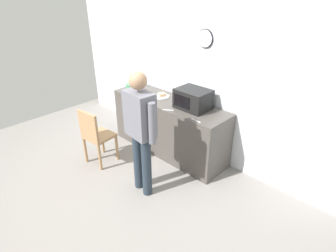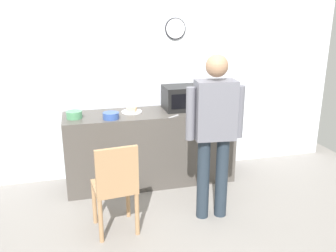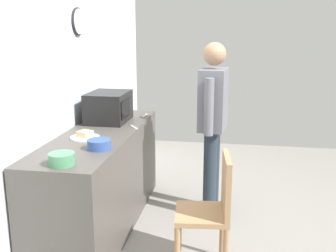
% 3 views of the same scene
% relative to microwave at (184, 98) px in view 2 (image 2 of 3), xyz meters
% --- Properties ---
extents(ground_plane, '(6.00, 6.00, 0.00)m').
position_rel_microwave_xyz_m(ground_plane, '(-0.42, -1.27, -1.08)').
color(ground_plane, gray).
extents(back_wall, '(5.40, 0.13, 2.60)m').
position_rel_microwave_xyz_m(back_wall, '(-0.42, 0.33, 0.22)').
color(back_wall, silver).
rests_on(back_wall, ground_plane).
extents(kitchen_counter, '(2.10, 0.62, 0.93)m').
position_rel_microwave_xyz_m(kitchen_counter, '(-0.45, -0.05, -0.61)').
color(kitchen_counter, '#4C4742').
rests_on(kitchen_counter, ground_plane).
extents(microwave, '(0.50, 0.39, 0.30)m').
position_rel_microwave_xyz_m(microwave, '(0.00, 0.00, 0.00)').
color(microwave, black).
rests_on(microwave, kitchen_counter).
extents(sandwich_plate, '(0.25, 0.25, 0.07)m').
position_rel_microwave_xyz_m(sandwich_plate, '(-0.67, 0.01, -0.13)').
color(sandwich_plate, white).
rests_on(sandwich_plate, kitchen_counter).
extents(salad_bowl, '(0.19, 0.19, 0.08)m').
position_rel_microwave_xyz_m(salad_bowl, '(-0.95, -0.22, -0.11)').
color(salad_bowl, '#33519E').
rests_on(salad_bowl, kitchen_counter).
extents(cereal_bowl, '(0.18, 0.18, 0.09)m').
position_rel_microwave_xyz_m(cereal_bowl, '(-1.36, -0.09, -0.11)').
color(cereal_bowl, '#4C8E60').
rests_on(cereal_bowl, kitchen_counter).
extents(fork_utensil, '(0.15, 0.12, 0.01)m').
position_rel_microwave_xyz_m(fork_utensil, '(-0.21, -0.31, -0.15)').
color(fork_utensil, silver).
rests_on(fork_utensil, kitchen_counter).
extents(spoon_utensil, '(0.17, 0.03, 0.01)m').
position_rel_microwave_xyz_m(spoon_utensil, '(0.31, -0.30, -0.15)').
color(spoon_utensil, silver).
rests_on(spoon_utensil, kitchen_counter).
extents(person_standing, '(0.59, 0.28, 1.73)m').
position_rel_microwave_xyz_m(person_standing, '(0.01, -1.06, -0.06)').
color(person_standing, '#242F3A').
rests_on(person_standing, ground_plane).
extents(wooden_chair, '(0.44, 0.44, 0.94)m').
position_rel_microwave_xyz_m(wooden_chair, '(-1.01, -1.12, -0.55)').
color(wooden_chair, '#A87F56').
rests_on(wooden_chair, ground_plane).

